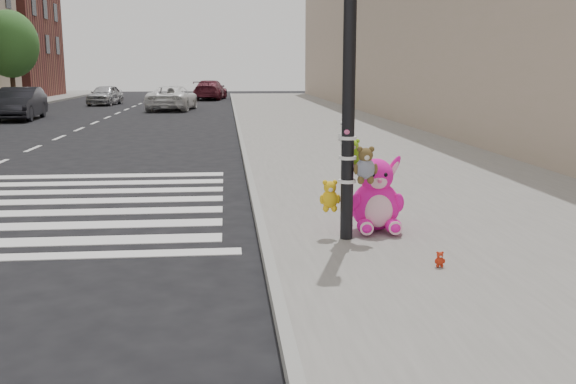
{
  "coord_description": "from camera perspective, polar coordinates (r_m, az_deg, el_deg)",
  "views": [
    {
      "loc": [
        1.08,
        -6.09,
        2.3
      ],
      "look_at": [
        1.85,
        1.87,
        0.75
      ],
      "focal_mm": 40.0,
      "sensor_mm": 36.0,
      "label": 1
    }
  ],
  "objects": [
    {
      "name": "car_silver_deep",
      "position": [
        42.59,
        -15.94,
        8.31
      ],
      "size": [
        2.0,
        3.91,
        1.27
      ],
      "primitive_type": "imported",
      "rotation": [
        0.0,
        0.0,
        -0.14
      ],
      "color": "#B3B3B8",
      "rests_on": "ground"
    },
    {
      "name": "car_dark_far",
      "position": [
        31.57,
        -22.73,
        7.26
      ],
      "size": [
        1.81,
        4.5,
        1.45
      ],
      "primitive_type": "imported",
      "rotation": [
        0.0,
        0.0,
        0.06
      ],
      "color": "black",
      "rests_on": "ground"
    },
    {
      "name": "red_teddy",
      "position": [
        7.28,
        13.34,
        -5.84
      ],
      "size": [
        0.13,
        0.09,
        0.18
      ],
      "primitive_type": null,
      "rotation": [
        0.0,
        0.0,
        -0.03
      ],
      "color": "red",
      "rests_on": "sidewalk_near"
    },
    {
      "name": "curb_edge",
      "position": [
        16.25,
        -3.83,
        3.05
      ],
      "size": [
        0.12,
        80.0,
        0.15
      ],
      "primitive_type": "cube",
      "color": "gray",
      "rests_on": "ground"
    },
    {
      "name": "sidewalk_near",
      "position": [
        16.71,
        8.1,
        3.18
      ],
      "size": [
        7.0,
        80.0,
        0.14
      ],
      "primitive_type": "cube",
      "color": "slate",
      "rests_on": "ground"
    },
    {
      "name": "ground",
      "position": [
        6.6,
        -14.83,
        -9.8
      ],
      "size": [
        120.0,
        120.0,
        0.0
      ],
      "primitive_type": "plane",
      "color": "black",
      "rests_on": "ground"
    },
    {
      "name": "car_white_near",
      "position": [
        36.47,
        -10.23,
        8.23
      ],
      "size": [
        2.71,
        5.04,
        1.35
      ],
      "primitive_type": "imported",
      "rotation": [
        0.0,
        0.0,
        3.04
      ],
      "color": "white",
      "rests_on": "ground"
    },
    {
      "name": "bld_far_e",
      "position": [
        54.71,
        -23.74,
        12.36
      ],
      "size": [
        6.0,
        10.0,
        9.0
      ],
      "primitive_type": "cube",
      "color": "brown",
      "rests_on": "ground"
    },
    {
      "name": "bld_near",
      "position": [
        27.87,
        14.86,
        16.17
      ],
      "size": [
        5.0,
        60.0,
        10.0
      ],
      "primitive_type": "cube",
      "color": "tan",
      "rests_on": "ground"
    },
    {
      "name": "signal_pole",
      "position": [
        8.07,
        5.51,
        6.9
      ],
      "size": [
        0.72,
        0.49,
        4.0
      ],
      "color": "black",
      "rests_on": "sidewalk_near"
    },
    {
      "name": "tree_far_c",
      "position": [
        41.0,
        -23.49,
        11.96
      ],
      "size": [
        3.2,
        3.2,
        5.44
      ],
      "color": "#382619",
      "rests_on": "sidewalk_far"
    },
    {
      "name": "pink_bunny",
      "position": [
        8.67,
        7.83,
        -0.69
      ],
      "size": [
        0.73,
        0.77,
        1.04
      ],
      "rotation": [
        0.0,
        0.0,
        -0.04
      ],
      "color": "#FF15AB",
      "rests_on": "sidewalk_near"
    },
    {
      "name": "car_maroon_near",
      "position": [
        48.44,
        -6.91,
        9.0
      ],
      "size": [
        2.62,
        5.12,
        1.42
      ],
      "primitive_type": "imported",
      "rotation": [
        0.0,
        0.0,
        3.01
      ],
      "color": "#5B1A27",
      "rests_on": "ground"
    }
  ]
}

